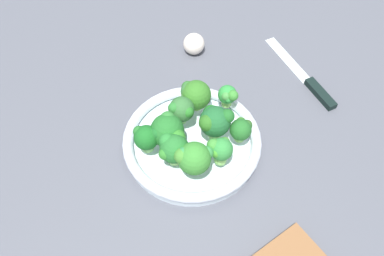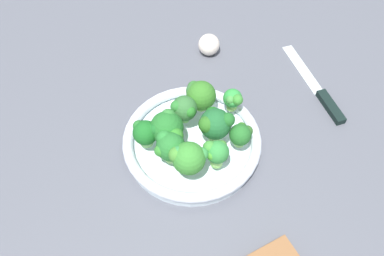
% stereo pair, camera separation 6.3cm
% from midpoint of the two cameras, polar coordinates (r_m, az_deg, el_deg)
% --- Properties ---
extents(ground_plane, '(1.30, 1.30, 0.03)m').
position_cam_midpoint_polar(ground_plane, '(0.89, 0.94, -3.62)').
color(ground_plane, '#53555E').
extents(bowl, '(0.29, 0.29, 0.04)m').
position_cam_midpoint_polar(bowl, '(0.87, 2.08, -2.05)').
color(bowl, white).
rests_on(bowl, ground_plane).
extents(broccoli_floret_0, '(0.08, 0.06, 0.08)m').
position_cam_midpoint_polar(broccoli_floret_0, '(0.77, 1.76, -4.26)').
color(broccoli_floret_0, '#91C968').
rests_on(broccoli_floret_0, bowl).
extents(broccoli_floret_1, '(0.06, 0.06, 0.07)m').
position_cam_midpoint_polar(broccoli_floret_1, '(0.87, 3.15, 4.49)').
color(broccoli_floret_1, '#81B04D').
rests_on(broccoli_floret_1, bowl).
extents(broccoli_floret_2, '(0.07, 0.07, 0.07)m').
position_cam_midpoint_polar(broccoli_floret_2, '(0.82, 5.38, 0.55)').
color(broccoli_floret_2, '#9BD773').
rests_on(broccoli_floret_2, bowl).
extents(broccoli_floret_3, '(0.05, 0.04, 0.06)m').
position_cam_midpoint_polar(broccoli_floret_3, '(0.79, 5.68, -3.46)').
color(broccoli_floret_3, '#8ACF5F').
rests_on(broccoli_floret_3, bowl).
extents(broccoli_floret_4, '(0.05, 0.05, 0.05)m').
position_cam_midpoint_polar(broccoli_floret_4, '(0.83, 8.96, -0.99)').
color(broccoli_floret_4, '#84C25E').
rests_on(broccoli_floret_4, bowl).
extents(broccoli_floret_5, '(0.06, 0.05, 0.06)m').
position_cam_midpoint_polar(broccoli_floret_5, '(0.81, -4.10, -0.71)').
color(broccoli_floret_5, '#83C167').
rests_on(broccoli_floret_5, bowl).
extents(broccoli_floret_6, '(0.06, 0.07, 0.07)m').
position_cam_midpoint_polar(broccoli_floret_6, '(0.79, -0.75, -2.49)').
color(broccoli_floret_6, '#97D468').
rests_on(broccoli_floret_6, bowl).
extents(broccoli_floret_7, '(0.06, 0.05, 0.06)m').
position_cam_midpoint_polar(broccoli_floret_7, '(0.84, 1.26, 2.55)').
color(broccoli_floret_7, '#85C965').
rests_on(broccoli_floret_7, bowl).
extents(broccoli_floret_8, '(0.07, 0.07, 0.07)m').
position_cam_midpoint_polar(broccoli_floret_8, '(0.81, -1.28, -0.15)').
color(broccoli_floret_8, '#85C45B').
rests_on(broccoli_floret_8, bowl).
extents(broccoli_floret_9, '(0.04, 0.05, 0.05)m').
position_cam_midpoint_polar(broccoli_floret_9, '(0.88, 7.73, 3.85)').
color(broccoli_floret_9, '#7BB44D').
rests_on(broccoli_floret_9, bowl).
extents(knife, '(0.11, 0.26, 0.01)m').
position_cam_midpoint_polar(knife, '(1.03, 18.97, 4.58)').
color(knife, silver).
rests_on(knife, ground_plane).
extents(garlic_bulb, '(0.05, 0.05, 0.05)m').
position_cam_midpoint_polar(garlic_bulb, '(1.06, 4.09, 11.33)').
color(garlic_bulb, '#F3E1CD').
rests_on(garlic_bulb, ground_plane).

